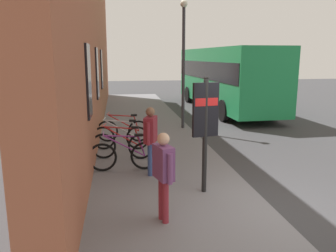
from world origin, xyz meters
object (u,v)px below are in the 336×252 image
Objects in this scene: transit_info_sign at (205,117)px; street_lamp at (183,54)px; bicycle_by_door at (122,145)px; bicycle_beside_lamp at (121,137)px; bicycle_under_window at (124,155)px; pedestrian_crossing_street at (151,134)px; pedestrian_near_bus at (163,168)px; bicycle_far_end at (123,130)px; city_bus at (225,75)px.

street_lamp reaches higher than transit_info_sign.
bicycle_by_door is 1.00m from bicycle_beside_lamp.
bicycle_under_window is 1.00× the size of bicycle_beside_lamp.
transit_info_sign is at bearing 172.92° from street_lamp.
pedestrian_crossing_street reaches higher than pedestrian_near_bus.
bicycle_far_end is at bearing 19.13° from transit_info_sign.
transit_info_sign is at bearing -41.06° from pedestrian_near_bus.
transit_info_sign reaches higher than bicycle_by_door.
pedestrian_crossing_street is 2.40m from pedestrian_near_bus.
bicycle_beside_lamp is at bearing 1.43° from bicycle_under_window.
pedestrian_crossing_street is at bearing 39.44° from transit_info_sign.
street_lamp is (4.87, -2.44, 2.52)m from bicycle_under_window.
pedestrian_crossing_street is (-0.40, -0.63, 0.62)m from bicycle_under_window.
pedestrian_near_bus is (-4.79, -0.66, 0.57)m from bicycle_beside_lamp.
bicycle_far_end is 0.17× the size of city_bus.
bicycle_beside_lamp is 4.56m from street_lamp.
bicycle_beside_lamp is at bearing 15.85° from pedestrian_crossing_street.
city_bus is (8.93, -5.77, 1.41)m from bicycle_by_door.
street_lamp is at bearing -7.08° from transit_info_sign.
pedestrian_near_bus is at bearing 166.57° from street_lamp.
transit_info_sign is at bearing -134.77° from bicycle_under_window.
city_bus reaches higher than pedestrian_near_bus.
street_lamp reaches higher than bicycle_by_door.
bicycle_by_door is at bearing 147.47° from street_lamp.
city_bus is (6.97, -5.70, 1.41)m from bicycle_far_end.
pedestrian_near_bus is at bearing -172.15° from bicycle_beside_lamp.
bicycle_under_window and bicycle_far_end have the same top height.
city_bus is (7.93, -5.79, 1.41)m from bicycle_beside_lamp.
bicycle_far_end is 3.47m from pedestrian_crossing_street.
bicycle_by_door is at bearing 1.48° from bicycle_under_window.
bicycle_by_door is 3.89m from pedestrian_near_bus.
bicycle_beside_lamp is 9.92m from city_bus.
city_bus reaches higher than bicycle_by_door.
bicycle_by_door is at bearing 177.98° from bicycle_far_end.
bicycle_by_door is at bearing 32.35° from transit_info_sign.
bicycle_under_window is at bearing 179.16° from bicycle_far_end.
bicycle_by_door is at bearing -178.62° from bicycle_beside_lamp.
bicycle_under_window is 1.00m from bicycle_by_door.
bicycle_far_end is 3.97m from street_lamp.
pedestrian_near_bus reaches higher than bicycle_under_window.
street_lamp is (5.27, -1.81, 1.90)m from pedestrian_crossing_street.
bicycle_under_window is at bearing -178.57° from bicycle_beside_lamp.
bicycle_by_door and bicycle_beside_lamp have the same top height.
pedestrian_near_bus is (-2.40, 0.02, -0.05)m from pedestrian_crossing_street.
pedestrian_crossing_street is at bearing 161.05° from street_lamp.
transit_info_sign is at bearing 160.43° from city_bus.
city_bus is 13.75m from pedestrian_near_bus.
pedestrian_crossing_street is at bearing -154.89° from bicycle_by_door.
street_lamp is at bearing -13.43° from pedestrian_near_bus.
bicycle_beside_lamp is 4.87m from pedestrian_near_bus.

